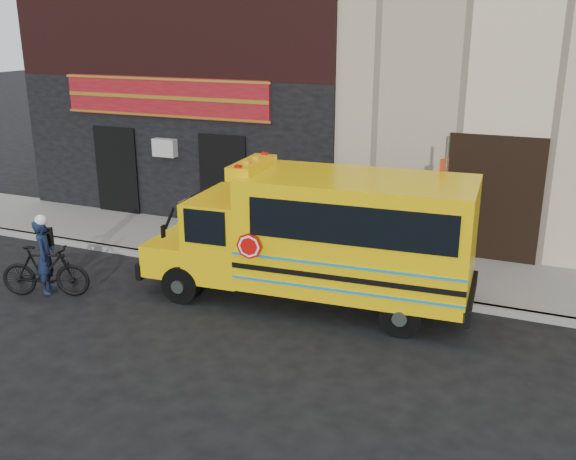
# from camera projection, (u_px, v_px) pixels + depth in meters

# --- Properties ---
(ground) EXTENTS (120.00, 120.00, 0.00)m
(ground) POSITION_uv_depth(u_px,v_px,m) (238.00, 327.00, 12.37)
(ground) COLOR black
(ground) RESTS_ON ground
(curb) EXTENTS (40.00, 0.20, 0.15)m
(curb) POSITION_uv_depth(u_px,v_px,m) (290.00, 277.00, 14.63)
(curb) COLOR gray
(curb) RESTS_ON ground
(sidewalk) EXTENTS (40.00, 3.00, 0.15)m
(sidewalk) POSITION_uv_depth(u_px,v_px,m) (314.00, 257.00, 15.94)
(sidewalk) COLOR slate
(sidewalk) RESTS_ON ground
(building) EXTENTS (20.00, 10.70, 12.00)m
(building) POSITION_uv_depth(u_px,v_px,m) (388.00, 6.00, 19.68)
(building) COLOR beige
(building) RESTS_ON sidewalk
(school_bus) EXTENTS (7.02, 2.69, 2.92)m
(school_bus) POSITION_uv_depth(u_px,v_px,m) (325.00, 234.00, 13.02)
(school_bus) COLOR black
(school_bus) RESTS_ON ground
(sign_pole) EXTENTS (0.14, 0.28, 3.44)m
(sign_pole) POSITION_uv_depth(u_px,v_px,m) (442.00, 211.00, 13.32)
(sign_pole) COLOR #454D47
(sign_pole) RESTS_ON ground
(bicycle) EXTENTS (1.96, 1.16, 1.14)m
(bicycle) POSITION_uv_depth(u_px,v_px,m) (45.00, 271.00, 13.65)
(bicycle) COLOR black
(bicycle) RESTS_ON ground
(cyclist) EXTENTS (0.62, 0.71, 1.63)m
(cyclist) POSITION_uv_depth(u_px,v_px,m) (46.00, 258.00, 13.68)
(cyclist) COLOR #111933
(cyclist) RESTS_ON ground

